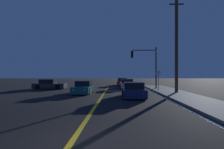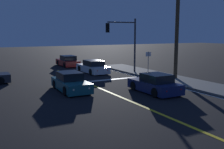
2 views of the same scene
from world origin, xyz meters
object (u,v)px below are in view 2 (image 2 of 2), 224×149
object	(u,v)px
car_distant_tail_navy	(155,84)
utility_pole_right	(177,16)
street_sign_corner	(148,60)
traffic_signal_near_right	(125,37)
car_following_oncoming_red	(68,61)
car_mid_block_white	(93,67)
car_parked_curb_teal	(71,83)

from	to	relation	value
car_distant_tail_navy	utility_pole_right	xyz separation A→B (m)	(4.79, 3.32, 4.98)
street_sign_corner	traffic_signal_near_right	bearing A→B (deg)	107.82
car_following_oncoming_red	traffic_signal_near_right	bearing A→B (deg)	-70.89
utility_pole_right	traffic_signal_near_right	bearing A→B (deg)	114.66
street_sign_corner	car_mid_block_white	bearing A→B (deg)	124.16
car_mid_block_white	traffic_signal_near_right	bearing A→B (deg)	-43.13
street_sign_corner	car_distant_tail_navy	bearing A→B (deg)	-121.53
car_following_oncoming_red	car_parked_curb_teal	distance (m)	14.72
car_parked_curb_teal	street_sign_corner	xyz separation A→B (m)	(8.43, 2.19, 1.05)
car_distant_tail_navy	street_sign_corner	world-z (taller)	street_sign_corner
car_distant_tail_navy	car_parked_curb_teal	world-z (taller)	same
car_distant_tail_navy	street_sign_corner	xyz separation A→B (m)	(3.39, 5.53, 1.05)
car_mid_block_white	street_sign_corner	world-z (taller)	street_sign_corner
traffic_signal_near_right	street_sign_corner	distance (m)	3.59
car_following_oncoming_red	car_mid_block_white	xyz separation A→B (m)	(0.46, -6.75, 0.00)
utility_pole_right	car_mid_block_white	bearing A→B (deg)	123.62
traffic_signal_near_right	car_distant_tail_navy	bearing A→B (deg)	73.34
car_parked_curb_teal	utility_pole_right	xyz separation A→B (m)	(9.83, -0.02, 4.98)
car_distant_tail_navy	car_mid_block_white	world-z (taller)	same
car_mid_block_white	car_parked_curb_teal	xyz separation A→B (m)	(-4.99, -7.26, -0.00)
car_following_oncoming_red	traffic_signal_near_right	xyz separation A→B (m)	(3.01, -9.02, 3.12)
car_following_oncoming_red	car_parked_curb_teal	size ratio (longest dim) A/B	1.07
car_distant_tail_navy	car_parked_curb_teal	distance (m)	6.05
car_following_oncoming_red	utility_pole_right	xyz separation A→B (m)	(5.31, -14.03, 4.98)
utility_pole_right	car_distant_tail_navy	bearing A→B (deg)	-145.30
car_mid_block_white	street_sign_corner	xyz separation A→B (m)	(3.44, -5.08, 1.05)
car_following_oncoming_red	street_sign_corner	xyz separation A→B (m)	(3.91, -11.82, 1.05)
car_distant_tail_navy	car_following_oncoming_red	xyz separation A→B (m)	(-0.51, 17.35, 0.00)
car_distant_tail_navy	traffic_signal_near_right	xyz separation A→B (m)	(2.49, 8.33, 3.12)
car_mid_block_white	street_sign_corner	distance (m)	6.22
car_following_oncoming_red	traffic_signal_near_right	world-z (taller)	traffic_signal_near_right
car_parked_curb_teal	utility_pole_right	bearing A→B (deg)	-179.30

